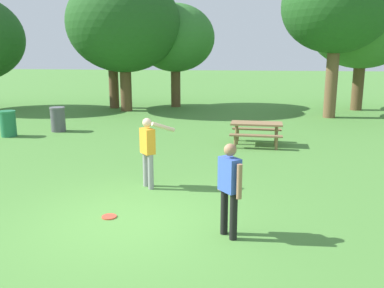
% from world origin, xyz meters
% --- Properties ---
extents(ground_plane, '(120.00, 120.00, 0.00)m').
position_xyz_m(ground_plane, '(0.00, 0.00, 0.00)').
color(ground_plane, '#4C8438').
extents(person_thrower, '(0.42, 0.49, 1.64)m').
position_xyz_m(person_thrower, '(1.86, -0.36, 0.94)').
color(person_thrower, black).
rests_on(person_thrower, ground).
extents(person_catcher, '(0.84, 0.49, 1.64)m').
position_xyz_m(person_catcher, '(-0.10, 2.03, 0.96)').
color(person_catcher, gray).
rests_on(person_catcher, ground).
extents(frisbee, '(0.29, 0.29, 0.03)m').
position_xyz_m(frisbee, '(-0.45, 0.18, 0.01)').
color(frisbee, '#E04733').
rests_on(frisbee, ground).
extents(picnic_table_near, '(1.77, 1.50, 0.77)m').
position_xyz_m(picnic_table_near, '(2.47, 6.83, 0.56)').
color(picnic_table_near, olive).
rests_on(picnic_table_near, ground).
extents(trash_can_beside_table, '(0.59, 0.59, 0.96)m').
position_xyz_m(trash_can_beside_table, '(-6.62, 7.10, 0.48)').
color(trash_can_beside_table, '#237047').
rests_on(trash_can_beside_table, ground).
extents(trash_can_further_along, '(0.59, 0.59, 0.96)m').
position_xyz_m(trash_can_further_along, '(-5.23, 8.28, 0.48)').
color(trash_can_further_along, '#515156').
rests_on(trash_can_further_along, ground).
extents(tree_broad_center, '(4.08, 4.08, 5.72)m').
position_xyz_m(tree_broad_center, '(-5.16, 15.20, 3.95)').
color(tree_broad_center, brown).
rests_on(tree_broad_center, ground).
extents(tree_far_right, '(5.76, 5.76, 6.90)m').
position_xyz_m(tree_far_right, '(-4.17, 14.16, 4.44)').
color(tree_far_right, brown).
rests_on(tree_far_right, ground).
extents(tree_slender_mid, '(4.33, 4.33, 5.63)m').
position_xyz_m(tree_slender_mid, '(-1.86, 16.15, 3.77)').
color(tree_slender_mid, brown).
rests_on(tree_slender_mid, ground).
extents(tree_back_left, '(4.96, 4.96, 7.20)m').
position_xyz_m(tree_back_left, '(6.04, 13.26, 5.05)').
color(tree_back_left, brown).
rests_on(tree_back_left, ground).
extents(tree_back_right, '(5.64, 5.64, 6.99)m').
position_xyz_m(tree_back_right, '(7.96, 16.07, 4.57)').
color(tree_back_right, brown).
rests_on(tree_back_right, ground).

